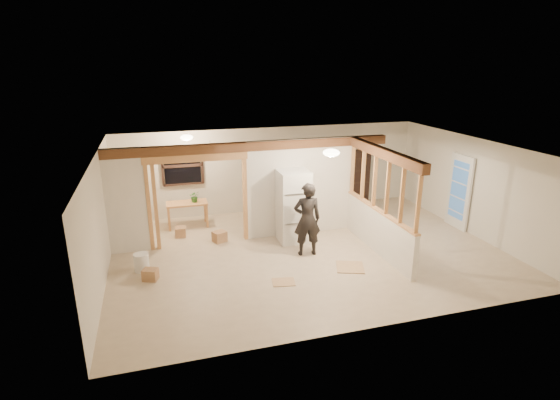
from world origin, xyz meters
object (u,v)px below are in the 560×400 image
object	(u,v)px
work_table	(188,214)
bookshelf	(355,177)
shop_vac	(126,220)
woman	(307,219)
refrigerator	(293,206)

from	to	relation	value
work_table	bookshelf	size ratio (longest dim) A/B	0.63
shop_vac	woman	bearing A→B (deg)	-34.24
work_table	bookshelf	world-z (taller)	bookshelf
refrigerator	woman	size ratio (longest dim) A/B	1.04
refrigerator	bookshelf	xyz separation A→B (m)	(2.77, 2.26, -0.04)
work_table	shop_vac	world-z (taller)	work_table
shop_vac	work_table	bearing A→B (deg)	-6.79
work_table	shop_vac	bearing A→B (deg)	174.03
refrigerator	bookshelf	size ratio (longest dim) A/B	1.05
refrigerator	bookshelf	distance (m)	3.57
shop_vac	bookshelf	distance (m)	6.88
shop_vac	bookshelf	world-z (taller)	bookshelf
refrigerator	shop_vac	bearing A→B (deg)	154.92
refrigerator	work_table	size ratio (longest dim) A/B	1.65
woman	bookshelf	distance (m)	4.17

